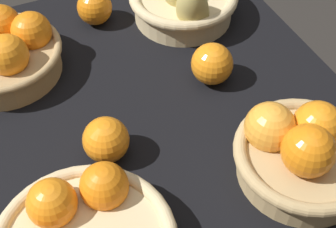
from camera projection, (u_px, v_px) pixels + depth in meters
market_tray at (151, 123)px, 86.18cm from camera, size 84.00×72.00×3.00cm
basket_near_left at (302, 151)px, 74.11cm from camera, size 21.85×21.85×12.12cm
basket_far_right at (3, 52)px, 89.71cm from camera, size 22.40×22.40×11.02cm
loose_orange_front_gap at (106, 140)px, 76.86cm from camera, size 7.45×7.45×7.45cm
loose_orange_back_gap at (95, 7)px, 100.36cm from camera, size 7.20×7.20×7.20cm
loose_orange_side_gap at (212, 64)px, 88.49cm from camera, size 7.69×7.69×7.69cm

